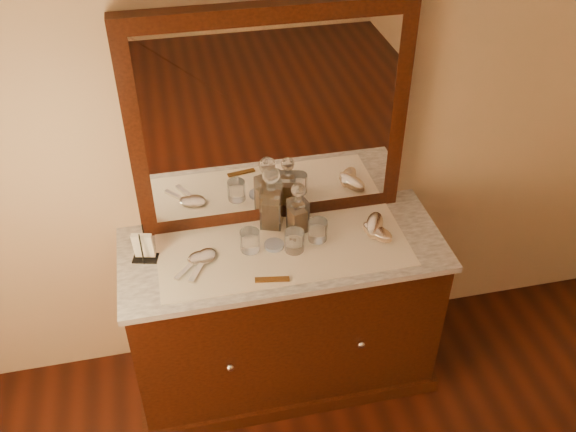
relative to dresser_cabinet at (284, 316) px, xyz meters
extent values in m
plane|color=tan|center=(0.00, 0.29, 0.99)|extent=(4.50, 4.50, 0.00)
cube|color=black|center=(0.00, 0.00, 0.00)|extent=(1.40, 0.55, 0.82)
cube|color=black|center=(0.00, 0.00, -0.37)|extent=(1.46, 0.59, 0.08)
sphere|color=silver|center=(-0.30, -0.28, 0.04)|extent=(0.04, 0.04, 0.04)
sphere|color=silver|center=(0.30, -0.28, 0.04)|extent=(0.04, 0.04, 0.04)
cube|color=white|center=(0.00, 0.00, 0.42)|extent=(1.44, 0.59, 0.03)
cube|color=black|center=(0.00, 0.25, 0.94)|extent=(1.20, 0.08, 1.00)
cube|color=white|center=(0.00, 0.21, 0.94)|extent=(1.06, 0.01, 0.86)
cube|color=white|center=(0.00, -0.02, 0.44)|extent=(1.10, 0.45, 0.00)
cylinder|color=silver|center=(-0.04, 0.01, 0.45)|extent=(0.11, 0.11, 0.02)
cube|color=brown|center=(-0.09, -0.20, 0.45)|extent=(0.15, 0.05, 0.01)
cube|color=black|center=(-0.60, 0.05, 0.44)|extent=(0.12, 0.09, 0.01)
cylinder|color=black|center=(-0.60, 0.02, 0.52)|extent=(0.01, 0.01, 0.16)
cylinder|color=black|center=(-0.59, 0.08, 0.52)|extent=(0.01, 0.01, 0.16)
cube|color=white|center=(-0.60, 0.05, 0.52)|extent=(0.09, 0.06, 0.13)
cube|color=#945515|center=(-0.02, 0.16, 0.51)|extent=(0.10, 0.10, 0.14)
cube|color=white|center=(-0.02, 0.16, 0.54)|extent=(0.12, 0.12, 0.20)
cylinder|color=white|center=(-0.02, 0.16, 0.66)|extent=(0.05, 0.05, 0.03)
sphere|color=white|center=(-0.02, 0.16, 0.72)|extent=(0.10, 0.10, 0.08)
cube|color=#945515|center=(0.09, 0.10, 0.50)|extent=(0.08, 0.08, 0.11)
cube|color=white|center=(0.09, 0.10, 0.53)|extent=(0.09, 0.09, 0.16)
cylinder|color=white|center=(0.09, 0.10, 0.62)|extent=(0.04, 0.04, 0.03)
sphere|color=white|center=(0.09, 0.10, 0.67)|extent=(0.08, 0.08, 0.06)
ellipsoid|color=#97785C|center=(0.43, -0.02, 0.46)|extent=(0.14, 0.17, 0.02)
ellipsoid|color=silver|center=(0.43, -0.02, 0.48)|extent=(0.14, 0.17, 0.02)
ellipsoid|color=#97785C|center=(0.43, 0.03, 0.46)|extent=(0.14, 0.19, 0.03)
ellipsoid|color=silver|center=(0.43, 0.03, 0.48)|extent=(0.14, 0.19, 0.03)
ellipsoid|color=silver|center=(-0.38, 0.00, 0.45)|extent=(0.12, 0.13, 0.02)
cube|color=silver|center=(-0.44, -0.07, 0.45)|extent=(0.10, 0.11, 0.01)
ellipsoid|color=silver|center=(-0.34, 0.00, 0.45)|extent=(0.13, 0.14, 0.02)
cube|color=silver|center=(-0.39, -0.09, 0.45)|extent=(0.09, 0.13, 0.01)
cylinder|color=white|center=(0.04, -0.03, 0.49)|extent=(0.09, 0.09, 0.10)
cylinder|color=white|center=(-0.14, 0.01, 0.49)|extent=(0.09, 0.09, 0.10)
cylinder|color=white|center=(0.16, 0.02, 0.49)|extent=(0.09, 0.09, 0.10)
camera|label=1|loc=(-0.44, -2.08, 2.27)|focal=39.62mm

